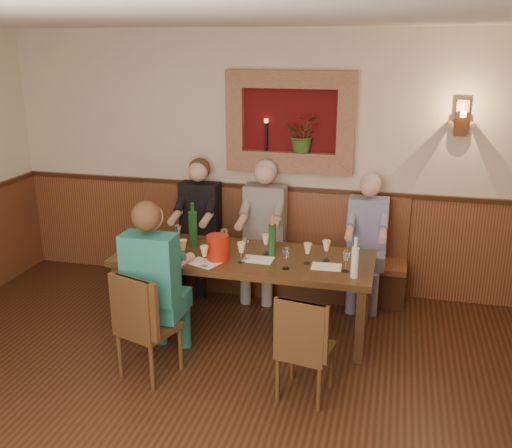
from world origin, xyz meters
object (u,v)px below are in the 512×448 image
(chair_near_right, at_px, (305,367))
(water_bottle, at_px, (355,262))
(chair_near_left, at_px, (148,345))
(wine_bottle_green_a, at_px, (272,239))
(spittoon_bucket, at_px, (218,247))
(wine_bottle_green_b, at_px, (193,228))
(bench, at_px, (267,261))
(person_bench_mid, at_px, (263,240))
(person_chair_front, at_px, (157,297))
(dining_table, at_px, (244,263))
(person_bench_right, at_px, (366,252))
(person_bench_left, at_px, (198,236))

(chair_near_right, xyz_separation_m, water_bottle, (0.30, 0.69, 0.64))
(chair_near_left, xyz_separation_m, wine_bottle_green_a, (0.81, 1.05, 0.64))
(spittoon_bucket, relative_size, wine_bottle_green_b, 0.53)
(bench, relative_size, water_bottle, 8.44)
(person_bench_mid, distance_m, person_chair_front, 1.70)
(dining_table, bearing_deg, chair_near_right, -52.50)
(person_bench_right, height_order, water_bottle, person_bench_right)
(spittoon_bucket, bearing_deg, wine_bottle_green_b, 139.87)
(person_bench_right, bearing_deg, water_bottle, -91.87)
(wine_bottle_green_a, distance_m, wine_bottle_green_b, 0.81)
(person_bench_left, distance_m, wine_bottle_green_b, 0.80)
(spittoon_bucket, xyz_separation_m, water_bottle, (1.25, -0.12, 0.03))
(chair_near_left, height_order, water_bottle, water_bottle)
(person_chair_front, bearing_deg, person_bench_mid, 71.65)
(chair_near_right, xyz_separation_m, person_bench_mid, (-0.76, 1.81, 0.36))
(person_chair_front, height_order, wine_bottle_green_a, person_chair_front)
(bench, bearing_deg, spittoon_bucket, -100.69)
(chair_near_left, relative_size, person_bench_left, 0.64)
(chair_near_right, bearing_deg, dining_table, 136.84)
(person_chair_front, distance_m, spittoon_bucket, 0.75)
(spittoon_bucket, bearing_deg, person_chair_front, -119.17)
(chair_near_left, distance_m, chair_near_right, 1.30)
(chair_near_left, relative_size, person_chair_front, 0.63)
(dining_table, distance_m, person_chair_front, 0.95)
(person_bench_mid, relative_size, person_chair_front, 1.00)
(dining_table, bearing_deg, chair_near_left, -119.67)
(person_bench_mid, bearing_deg, bench, 80.35)
(person_bench_mid, xyz_separation_m, spittoon_bucket, (-0.19, -0.99, 0.25))
(wine_bottle_green_a, relative_size, water_bottle, 1.10)
(wine_bottle_green_b, bearing_deg, person_bench_right, 23.42)
(chair_near_left, bearing_deg, water_bottle, 42.05)
(dining_table, height_order, person_bench_right, person_bench_right)
(spittoon_bucket, bearing_deg, person_bench_right, 37.78)
(spittoon_bucket, bearing_deg, dining_table, 37.15)
(person_bench_mid, xyz_separation_m, wine_bottle_green_a, (0.27, -0.77, 0.30))
(dining_table, xyz_separation_m, wine_bottle_green_b, (-0.55, 0.13, 0.26))
(bench, xyz_separation_m, person_bench_left, (-0.76, -0.11, 0.28))
(wine_bottle_green_b, bearing_deg, bench, 55.74)
(dining_table, xyz_separation_m, person_bench_mid, (-0.02, 0.84, -0.06))
(chair_near_left, relative_size, spittoon_bucket, 4.03)
(person_bench_left, relative_size, wine_bottle_green_b, 3.35)
(dining_table, bearing_deg, wine_bottle_green_b, 166.47)
(chair_near_right, distance_m, wine_bottle_green_a, 1.32)
(dining_table, height_order, water_bottle, water_bottle)
(person_chair_front, bearing_deg, wine_bottle_green_b, 89.94)
(person_bench_right, distance_m, wine_bottle_green_b, 1.81)
(wine_bottle_green_b, bearing_deg, person_chair_front, -90.06)
(bench, xyz_separation_m, spittoon_bucket, (-0.21, -1.10, 0.54))
(dining_table, height_order, wine_bottle_green_a, wine_bottle_green_a)
(spittoon_bucket, distance_m, water_bottle, 1.25)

